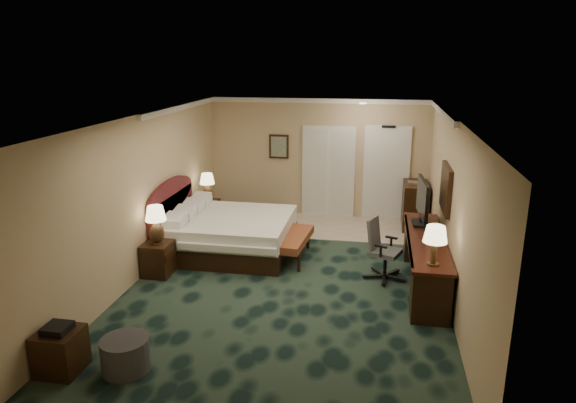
% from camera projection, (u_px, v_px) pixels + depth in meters
% --- Properties ---
extents(floor, '(5.00, 7.50, 0.00)m').
position_uv_depth(floor, '(289.00, 281.00, 8.55)').
color(floor, black).
rests_on(floor, ground).
extents(ceiling, '(5.00, 7.50, 0.00)m').
position_uv_depth(ceiling, '(290.00, 118.00, 7.81)').
color(ceiling, silver).
rests_on(ceiling, wall_back).
extents(wall_back, '(5.00, 0.00, 2.70)m').
position_uv_depth(wall_back, '(318.00, 158.00, 11.73)').
color(wall_back, tan).
rests_on(wall_back, ground).
extents(wall_front, '(5.00, 0.00, 2.70)m').
position_uv_depth(wall_front, '(218.00, 317.00, 4.63)').
color(wall_front, tan).
rests_on(wall_front, ground).
extents(wall_left, '(0.00, 7.50, 2.70)m').
position_uv_depth(wall_left, '(143.00, 196.00, 8.60)').
color(wall_left, tan).
rests_on(wall_left, ground).
extents(wall_right, '(0.00, 7.50, 2.70)m').
position_uv_depth(wall_right, '(452.00, 211.00, 7.75)').
color(wall_right, tan).
rests_on(wall_right, ground).
extents(crown_molding, '(5.00, 7.50, 0.10)m').
position_uv_depth(crown_molding, '(290.00, 121.00, 7.82)').
color(crown_molding, silver).
rests_on(crown_molding, wall_back).
extents(tile_patch, '(3.20, 1.70, 0.01)m').
position_uv_depth(tile_patch, '(353.00, 228.00, 11.14)').
color(tile_patch, '#BEA48D').
rests_on(tile_patch, ground).
extents(headboard, '(0.12, 2.00, 1.40)m').
position_uv_depth(headboard, '(172.00, 215.00, 9.72)').
color(headboard, '#47121A').
rests_on(headboard, ground).
extents(entry_door, '(1.02, 0.06, 2.18)m').
position_uv_depth(entry_door, '(386.00, 174.00, 11.52)').
color(entry_door, silver).
rests_on(entry_door, ground).
extents(closet_doors, '(1.20, 0.06, 2.10)m').
position_uv_depth(closet_doors, '(328.00, 172.00, 11.73)').
color(closet_doors, beige).
rests_on(closet_doors, ground).
extents(wall_art, '(0.45, 0.06, 0.55)m').
position_uv_depth(wall_art, '(279.00, 147.00, 11.77)').
color(wall_art, '#476C5F').
rests_on(wall_art, wall_back).
extents(wall_mirror, '(0.05, 0.95, 0.75)m').
position_uv_depth(wall_mirror, '(446.00, 189.00, 8.27)').
color(wall_mirror, white).
rests_on(wall_mirror, wall_right).
extents(bed, '(2.19, 2.03, 0.69)m').
position_uv_depth(bed, '(232.00, 234.00, 9.74)').
color(bed, silver).
rests_on(bed, ground).
extents(nightstand_near, '(0.45, 0.52, 0.57)m').
position_uv_depth(nightstand_near, '(158.00, 259.00, 8.73)').
color(nightstand_near, black).
rests_on(nightstand_near, ground).
extents(nightstand_far, '(0.48, 0.55, 0.60)m').
position_uv_depth(nightstand_far, '(207.00, 215.00, 11.09)').
color(nightstand_far, black).
rests_on(nightstand_far, ground).
extents(lamp_near, '(0.45, 0.45, 0.66)m').
position_uv_depth(lamp_near, '(156.00, 225.00, 8.54)').
color(lamp_near, black).
rests_on(lamp_near, nightstand_near).
extents(lamp_far, '(0.38, 0.38, 0.60)m').
position_uv_depth(lamp_far, '(207.00, 187.00, 10.96)').
color(lamp_far, black).
rests_on(lamp_far, nightstand_far).
extents(bed_bench, '(0.58, 1.38, 0.46)m').
position_uv_depth(bed_bench, '(294.00, 247.00, 9.43)').
color(bed_bench, brown).
rests_on(bed_bench, ground).
extents(ottoman, '(0.59, 0.59, 0.41)m').
position_uv_depth(ottoman, '(125.00, 355.00, 6.08)').
color(ottoman, '#303030').
rests_on(ottoman, ground).
extents(side_table, '(0.49, 0.49, 0.52)m').
position_uv_depth(side_table, '(60.00, 351.00, 6.05)').
color(side_table, black).
rests_on(side_table, ground).
extents(desk, '(0.60, 2.78, 0.80)m').
position_uv_depth(desk, '(425.00, 262.00, 8.30)').
color(desk, black).
rests_on(desk, ground).
extents(tv, '(0.15, 1.02, 0.79)m').
position_uv_depth(tv, '(422.00, 203.00, 8.74)').
color(tv, black).
rests_on(tv, desk).
extents(desk_lamp, '(0.42, 0.42, 0.58)m').
position_uv_depth(desk_lamp, '(435.00, 245.00, 7.08)').
color(desk_lamp, black).
rests_on(desk_lamp, desk).
extents(desk_chair, '(0.76, 0.74, 1.03)m').
position_uv_depth(desk_chair, '(386.00, 250.00, 8.51)').
color(desk_chair, '#4E4E4E').
rests_on(desk_chair, ground).
extents(minibar, '(0.52, 0.94, 0.99)m').
position_uv_depth(minibar, '(415.00, 206.00, 11.07)').
color(minibar, black).
rests_on(minibar, ground).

